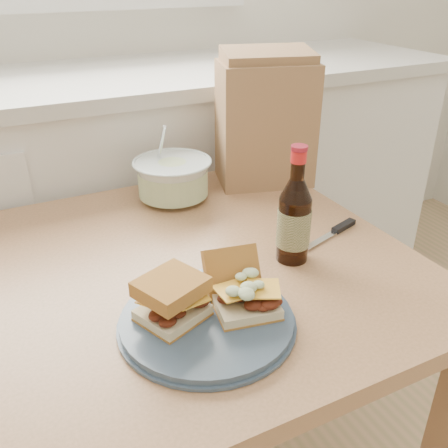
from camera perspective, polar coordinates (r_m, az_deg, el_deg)
name	(u,v)px	position (r m, az deg, el deg)	size (l,w,h in m)	color
cabinet_run	(101,215)	(1.76, -13.83, 1.04)	(2.50, 0.64, 0.94)	white
dining_table	(198,301)	(1.07, -2.99, -8.77)	(0.85, 0.85, 0.70)	tan
plate	(207,321)	(0.84, -1.97, -10.99)	(0.29, 0.29, 0.02)	#3B4D60
sandwich_left	(172,299)	(0.81, -5.98, -8.48)	(0.13, 0.12, 0.07)	beige
sandwich_right	(241,289)	(0.84, 1.97, -7.42)	(0.12, 0.15, 0.09)	beige
coleslaw_bowl	(173,180)	(1.26, -5.85, 5.02)	(0.20, 0.20, 0.20)	silver
beer_bottle	(294,219)	(0.98, 8.03, 0.59)	(0.07, 0.07, 0.24)	black
knife	(338,229)	(1.14, 12.88, -0.62)	(0.18, 0.07, 0.01)	silver
paper_bag	(265,124)	(1.34, 4.74, 11.30)	(0.24, 0.16, 0.32)	#A07C4D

